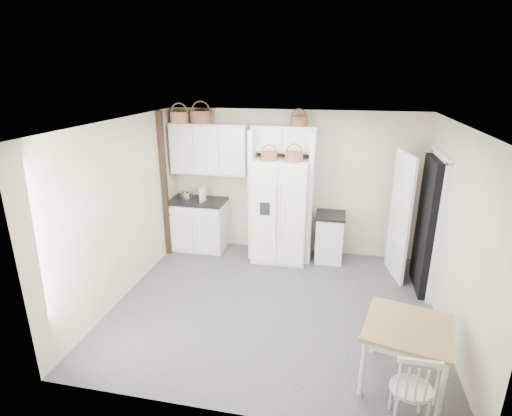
# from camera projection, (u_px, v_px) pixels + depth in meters

# --- Properties ---
(floor) EXTENTS (4.50, 4.50, 0.00)m
(floor) POSITION_uv_depth(u_px,v_px,m) (274.00, 305.00, 5.79)
(floor) COLOR #313133
(floor) RESTS_ON ground
(ceiling) EXTENTS (4.50, 4.50, 0.00)m
(ceiling) POSITION_uv_depth(u_px,v_px,m) (277.00, 123.00, 4.95)
(ceiling) COLOR white
(ceiling) RESTS_ON wall_back
(wall_back) EXTENTS (4.50, 0.00, 4.50)m
(wall_back) POSITION_uv_depth(u_px,v_px,m) (293.00, 183.00, 7.22)
(wall_back) COLOR #AEA788
(wall_back) RESTS_ON floor
(wall_left) EXTENTS (0.00, 4.00, 4.00)m
(wall_left) POSITION_uv_depth(u_px,v_px,m) (123.00, 210.00, 5.80)
(wall_left) COLOR #AEA788
(wall_left) RESTS_ON floor
(wall_right) EXTENTS (0.00, 4.00, 4.00)m
(wall_right) POSITION_uv_depth(u_px,v_px,m) (455.00, 235.00, 4.93)
(wall_right) COLOR #AEA788
(wall_right) RESTS_ON floor
(refrigerator) EXTENTS (0.93, 0.75, 1.81)m
(refrigerator) POSITION_uv_depth(u_px,v_px,m) (281.00, 210.00, 7.01)
(refrigerator) COLOR white
(refrigerator) RESTS_ON floor
(base_cab_left) EXTENTS (0.99, 0.63, 0.92)m
(base_cab_left) POSITION_uv_depth(u_px,v_px,m) (199.00, 225.00, 7.55)
(base_cab_left) COLOR silver
(base_cab_left) RESTS_ON floor
(base_cab_right) EXTENTS (0.46, 0.56, 0.82)m
(base_cab_right) POSITION_uv_depth(u_px,v_px,m) (329.00, 238.00, 7.09)
(base_cab_right) COLOR silver
(base_cab_right) RESTS_ON floor
(dining_table) EXTENTS (1.03, 1.03, 0.72)m
(dining_table) POSITION_uv_depth(u_px,v_px,m) (405.00, 354.00, 4.24)
(dining_table) COLOR olive
(dining_table) RESTS_ON floor
(windsor_chair) EXTENTS (0.40, 0.36, 0.80)m
(windsor_chair) POSITION_uv_depth(u_px,v_px,m) (411.00, 388.00, 3.73)
(windsor_chair) COLOR silver
(windsor_chair) RESTS_ON floor
(counter_left) EXTENTS (1.04, 0.67, 0.04)m
(counter_left) POSITION_uv_depth(u_px,v_px,m) (198.00, 201.00, 7.39)
(counter_left) COLOR black
(counter_left) RESTS_ON base_cab_left
(counter_right) EXTENTS (0.50, 0.59, 0.04)m
(counter_right) POSITION_uv_depth(u_px,v_px,m) (331.00, 215.00, 6.95)
(counter_right) COLOR black
(counter_right) RESTS_ON base_cab_right
(toaster) EXTENTS (0.25, 0.17, 0.16)m
(toaster) POSITION_uv_depth(u_px,v_px,m) (186.00, 196.00, 7.32)
(toaster) COLOR silver
(toaster) RESTS_ON counter_left
(cookbook_red) EXTENTS (0.07, 0.16, 0.24)m
(cookbook_red) POSITION_uv_depth(u_px,v_px,m) (201.00, 195.00, 7.25)
(cookbook_red) COLOR #A60F0B
(cookbook_red) RESTS_ON counter_left
(cookbook_cream) EXTENTS (0.07, 0.17, 0.26)m
(cookbook_cream) POSITION_uv_depth(u_px,v_px,m) (203.00, 195.00, 7.24)
(cookbook_cream) COLOR silver
(cookbook_cream) RESTS_ON counter_left
(basket_upper_a) EXTENTS (0.34, 0.34, 0.19)m
(basket_upper_a) POSITION_uv_depth(u_px,v_px,m) (180.00, 117.00, 7.09)
(basket_upper_a) COLOR #9F7646
(basket_upper_a) RESTS_ON upper_cabinet
(basket_upper_b) EXTENTS (0.37, 0.37, 0.22)m
(basket_upper_b) POSITION_uv_depth(u_px,v_px,m) (201.00, 117.00, 7.00)
(basket_upper_b) COLOR brown
(basket_upper_b) RESTS_ON upper_cabinet
(basket_bridge_b) EXTENTS (0.28, 0.28, 0.16)m
(basket_bridge_b) POSITION_uv_depth(u_px,v_px,m) (299.00, 121.00, 6.68)
(basket_bridge_b) COLOR brown
(basket_bridge_b) RESTS_ON bridge_cabinet
(basket_fridge_a) EXTENTS (0.27, 0.27, 0.14)m
(basket_fridge_a) POSITION_uv_depth(u_px,v_px,m) (269.00, 156.00, 6.64)
(basket_fridge_a) COLOR brown
(basket_fridge_a) RESTS_ON refrigerator
(basket_fridge_b) EXTENTS (0.30, 0.30, 0.16)m
(basket_fridge_b) POSITION_uv_depth(u_px,v_px,m) (294.00, 157.00, 6.56)
(basket_fridge_b) COLOR brown
(basket_fridge_b) RESTS_ON refrigerator
(upper_cabinet) EXTENTS (1.40, 0.34, 0.90)m
(upper_cabinet) POSITION_uv_depth(u_px,v_px,m) (209.00, 149.00, 7.16)
(upper_cabinet) COLOR silver
(upper_cabinet) RESTS_ON wall_back
(bridge_cabinet) EXTENTS (1.12, 0.34, 0.45)m
(bridge_cabinet) POSITION_uv_depth(u_px,v_px,m) (284.00, 139.00, 6.82)
(bridge_cabinet) COLOR silver
(bridge_cabinet) RESTS_ON wall_back
(fridge_panel_left) EXTENTS (0.08, 0.60, 2.30)m
(fridge_panel_left) POSITION_uv_depth(u_px,v_px,m) (254.00, 194.00, 7.12)
(fridge_panel_left) COLOR silver
(fridge_panel_left) RESTS_ON floor
(fridge_panel_right) EXTENTS (0.08, 0.60, 2.30)m
(fridge_panel_right) POSITION_uv_depth(u_px,v_px,m) (311.00, 197.00, 6.92)
(fridge_panel_right) COLOR silver
(fridge_panel_right) RESTS_ON floor
(trim_post) EXTENTS (0.09, 0.09, 2.60)m
(trim_post) POSITION_uv_depth(u_px,v_px,m) (164.00, 186.00, 7.04)
(trim_post) COLOR black
(trim_post) RESTS_ON floor
(doorway_void) EXTENTS (0.18, 0.85, 2.05)m
(doorway_void) POSITION_uv_depth(u_px,v_px,m) (428.00, 226.00, 5.96)
(doorway_void) COLOR black
(doorway_void) RESTS_ON floor
(door_slab) EXTENTS (0.21, 0.79, 2.05)m
(door_slab) POSITION_uv_depth(u_px,v_px,m) (400.00, 217.00, 6.34)
(door_slab) COLOR white
(door_slab) RESTS_ON floor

